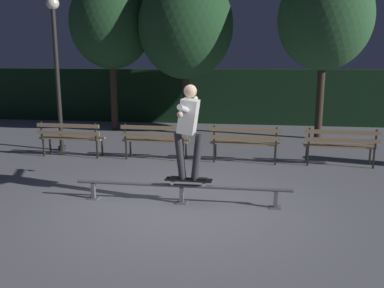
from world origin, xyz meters
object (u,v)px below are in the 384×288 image
Objects in this scene: skateboard at (189,180)px; park_bench_rightmost at (341,143)px; tree_far_left at (111,24)px; tree_far_right at (325,19)px; tree_behind_benches at (186,27)px; grind_rail at (181,189)px; park_bench_right_center at (245,140)px; park_bench_left_center at (155,138)px; park_bench_leftmost at (71,135)px; skateboarder at (189,124)px; lamp_post_left at (56,55)px.

skateboard is 4.17m from park_bench_rightmost.
tree_far_left is at bearing 117.76° from skateboard.
skateboard is 7.63m from tree_far_right.
tree_behind_benches is at bearing 174.94° from tree_far_right.
grind_rail is 0.72× the size of tree_behind_benches.
tree_far_left is (-6.65, 4.04, 3.00)m from park_bench_rightmost.
grind_rail is at bearing -108.85° from park_bench_right_center.
park_bench_leftmost is at bearing 180.00° from park_bench_left_center.
park_bench_left_center is 4.70m from tree_behind_benches.
park_bench_rightmost is 8.34m from tree_far_left.
skateboard is 0.50× the size of skateboarder.
park_bench_right_center is at bearing 73.31° from skateboard.
park_bench_right_center reaches higher than skateboard.
park_bench_rightmost is at bearing 44.04° from skateboard.
skateboarder is 8.15m from tree_far_left.
park_bench_right_center is at bearing 180.00° from park_bench_rightmost.
lamp_post_left is (-3.84, 3.54, 2.23)m from grind_rail.
skateboard is at bearing 0.00° from grind_rail.
tree_far_right is at bearing 89.46° from park_bench_rightmost.
tree_far_right reaches higher than skateboard.
tree_behind_benches is at bearing 87.82° from park_bench_left_center.
grind_rail is at bearing -63.02° from tree_far_left.
tree_behind_benches is at bearing 58.70° from park_bench_leftmost.
grind_rail is 0.72× the size of tree_far_left.
tree_behind_benches is at bearing 137.78° from park_bench_rightmost.
tree_behind_benches is 4.17m from tree_far_right.
park_bench_rightmost is at bearing 0.00° from park_bench_left_center.
tree_far_left is 6.72m from tree_far_right.
skateboard is 0.49× the size of park_bench_leftmost.
skateboarder is at bearing -66.47° from park_bench_left_center.
tree_behind_benches reaches higher than lamp_post_left.
grind_rail is 0.72× the size of tree_far_right.
lamp_post_left is at bearing 137.26° from grind_rail.
park_bench_left_center is 2.13m from park_bench_right_center.
tree_far_right is (3.15, 6.27, 3.27)m from grind_rail.
tree_far_left reaches higher than skateboarder.
park_bench_right_center is 0.32× the size of tree_far_left.
lamp_post_left is at bearing -132.60° from tree_behind_benches.
tree_far_right is (2.16, 3.37, 2.99)m from park_bench_right_center.
tree_far_left is 3.57m from lamp_post_left.
park_bench_leftmost is 0.32× the size of tree_far_right.
tree_behind_benches is at bearing 118.01° from park_bench_right_center.
grind_rail is at bearing -68.55° from park_bench_left_center.
park_bench_rightmost is (2.13, 0.00, 0.00)m from park_bench_right_center.
park_bench_rightmost is (2.99, 2.90, -0.81)m from skateboarder.
skateboarder is at bearing -40.53° from park_bench_leftmost.
park_bench_leftmost is at bearing -86.23° from tree_far_left.
tree_far_left is at bearing 138.21° from park_bench_right_center.
skateboarder is 0.40× the size of lamp_post_left.
tree_behind_benches is 4.29m from lamp_post_left.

